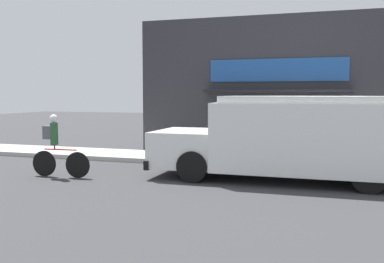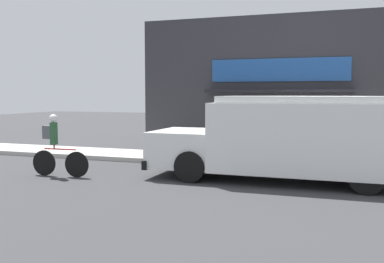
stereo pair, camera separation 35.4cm
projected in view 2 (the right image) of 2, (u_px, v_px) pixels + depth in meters
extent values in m
plane|color=#38383A|center=(317.00, 173.00, 12.76)|extent=(70.00, 70.00, 0.00)
cube|color=#ADAAA3|center=(319.00, 165.00, 13.72)|extent=(28.00, 2.07, 0.15)
cube|color=#2D2D33|center=(324.00, 87.00, 14.72)|extent=(12.89, 0.18, 4.92)
cube|color=#1E4C93|center=(278.00, 70.00, 15.07)|extent=(4.64, 0.05, 0.76)
cube|color=black|center=(277.00, 91.00, 14.86)|extent=(4.87, 0.60, 0.10)
cube|color=white|center=(314.00, 137.00, 11.34)|extent=(5.07, 2.39, 1.74)
cube|color=white|center=(188.00, 148.00, 12.48)|extent=(1.76, 2.17, 0.96)
cube|color=white|center=(315.00, 100.00, 11.26)|extent=(4.66, 2.20, 0.17)
cube|color=black|center=(161.00, 160.00, 12.78)|extent=(0.15, 2.29, 0.24)
cube|color=red|center=(269.00, 128.00, 13.12)|extent=(0.03, 0.44, 0.44)
cylinder|color=black|center=(213.00, 156.00, 13.32)|extent=(0.81, 0.27, 0.81)
cylinder|color=black|center=(190.00, 167.00, 11.42)|extent=(0.81, 0.27, 0.81)
cylinder|color=black|center=(364.00, 163.00, 11.95)|extent=(0.81, 0.27, 0.81)
cylinder|color=black|center=(367.00, 177.00, 10.05)|extent=(0.81, 0.27, 0.81)
cylinder|color=black|center=(77.00, 165.00, 12.09)|extent=(0.70, 0.08, 0.70)
cylinder|color=black|center=(44.00, 163.00, 12.38)|extent=(0.70, 0.08, 0.70)
cylinder|color=red|center=(60.00, 149.00, 12.20)|extent=(0.97, 0.09, 0.04)
cylinder|color=red|center=(54.00, 147.00, 12.24)|extent=(0.04, 0.04, 0.12)
cube|color=#2D5B38|center=(54.00, 133.00, 12.21)|extent=(0.13, 0.21, 0.60)
sphere|color=white|center=(53.00, 118.00, 12.18)|extent=(0.22, 0.22, 0.22)
cube|color=#565B60|center=(48.00, 132.00, 12.26)|extent=(0.27, 0.15, 0.36)
cylinder|color=#2D5138|center=(232.00, 145.00, 14.84)|extent=(0.55, 0.55, 0.80)
cylinder|color=black|center=(232.00, 133.00, 14.80)|extent=(0.56, 0.56, 0.04)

